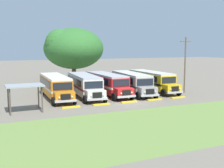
# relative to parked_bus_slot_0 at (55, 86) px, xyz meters

# --- Properties ---
(ground_plane) EXTENTS (220.00, 220.00, 0.00)m
(ground_plane) POSITION_rel_parked_bus_slot_0_xyz_m (7.07, -6.21, -1.58)
(ground_plane) COLOR slate
(foreground_grass_strip) EXTENTS (80.00, 11.73, 0.01)m
(foreground_grass_strip) POSITION_rel_parked_bus_slot_0_xyz_m (7.07, -16.03, -1.58)
(foreground_grass_strip) COLOR olive
(foreground_grass_strip) RESTS_ON ground_plane
(parked_bus_slot_0) EXTENTS (3.12, 10.90, 2.82)m
(parked_bus_slot_0) POSITION_rel_parked_bus_slot_0_xyz_m (0.00, 0.00, 0.00)
(parked_bus_slot_0) COLOR orange
(parked_bus_slot_0) RESTS_ON ground_plane
(parked_bus_slot_1) EXTENTS (3.45, 10.96, 2.82)m
(parked_bus_slot_1) POSITION_rel_parked_bus_slot_0_xyz_m (3.73, -0.39, 0.00)
(parked_bus_slot_1) COLOR silver
(parked_bus_slot_1) RESTS_ON ground_plane
(parked_bus_slot_2) EXTENTS (2.68, 10.84, 2.82)m
(parked_bus_slot_2) POSITION_rel_parked_bus_slot_0_xyz_m (6.99, -0.22, 0.00)
(parked_bus_slot_2) COLOR red
(parked_bus_slot_2) RESTS_ON ground_plane
(parked_bus_slot_3) EXTENTS (3.60, 10.98, 2.82)m
(parked_bus_slot_3) POSITION_rel_parked_bus_slot_0_xyz_m (10.53, -0.71, 0.00)
(parked_bus_slot_3) COLOR #9E9993
(parked_bus_slot_3) RESTS_ON ground_plane
(parked_bus_slot_4) EXTENTS (2.88, 10.86, 2.82)m
(parked_bus_slot_4) POSITION_rel_parked_bus_slot_0_xyz_m (14.24, -0.08, 0.00)
(parked_bus_slot_4) COLOR yellow
(parked_bus_slot_4) RESTS_ON ground_plane
(curb_wheelstop_0) EXTENTS (2.00, 0.36, 0.15)m
(curb_wheelstop_0) POSITION_rel_parked_bus_slot_0_xyz_m (0.06, -6.51, -1.51)
(curb_wheelstop_0) COLOR yellow
(curb_wheelstop_0) RESTS_ON ground_plane
(curb_wheelstop_1) EXTENTS (2.00, 0.36, 0.15)m
(curb_wheelstop_1) POSITION_rel_parked_bus_slot_0_xyz_m (3.57, -6.51, -1.51)
(curb_wheelstop_1) COLOR yellow
(curb_wheelstop_1) RESTS_ON ground_plane
(curb_wheelstop_2) EXTENTS (2.00, 0.36, 0.15)m
(curb_wheelstop_2) POSITION_rel_parked_bus_slot_0_xyz_m (7.07, -6.51, -1.51)
(curb_wheelstop_2) COLOR yellow
(curb_wheelstop_2) RESTS_ON ground_plane
(curb_wheelstop_3) EXTENTS (2.00, 0.36, 0.15)m
(curb_wheelstop_3) POSITION_rel_parked_bus_slot_0_xyz_m (10.57, -6.51, -1.51)
(curb_wheelstop_3) COLOR yellow
(curb_wheelstop_3) RESTS_ON ground_plane
(curb_wheelstop_4) EXTENTS (2.00, 0.36, 0.15)m
(curb_wheelstop_4) POSITION_rel_parked_bus_slot_0_xyz_m (14.07, -6.51, -1.51)
(curb_wheelstop_4) COLOR yellow
(curb_wheelstop_4) RESTS_ON ground_plane
(broad_shade_tree) EXTENTS (10.18, 11.15, 9.65)m
(broad_shade_tree) POSITION_rel_parked_bus_slot_0_xyz_m (6.30, 12.89, 4.74)
(broad_shade_tree) COLOR brown
(broad_shade_tree) RESTS_ON ground_plane
(utility_pole) EXTENTS (1.80, 0.20, 7.75)m
(utility_pole) POSITION_rel_parked_bus_slot_0_xyz_m (17.41, -3.55, 2.55)
(utility_pole) COLOR brown
(utility_pole) RESTS_ON ground_plane
(waiting_shelter) EXTENTS (3.60, 2.60, 2.72)m
(waiting_shelter) POSITION_rel_parked_bus_slot_0_xyz_m (-4.60, -6.43, 0.87)
(waiting_shelter) COLOR brown
(waiting_shelter) RESTS_ON ground_plane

